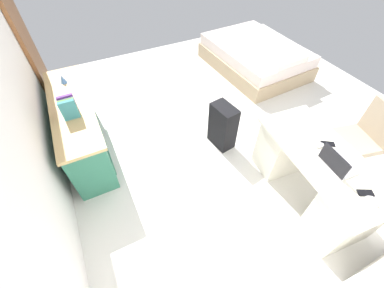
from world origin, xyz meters
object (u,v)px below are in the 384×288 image
(desk, at_px, (313,176))
(desk_lamp, at_px, (384,181))
(suitcase_black, at_px, (223,126))
(credenza, at_px, (80,127))
(cell_phone_by_mouse, at_px, (328,144))
(bed, at_px, (255,57))
(computer_mouse, at_px, (320,145))
(figurine_small, at_px, (63,79))
(laptop, at_px, (337,163))
(office_chair, at_px, (357,143))
(cell_phone_near_laptop, at_px, (366,193))

(desk, xyz_separation_m, desk_lamp, (-0.51, 0.05, 0.60))
(desk, height_order, desk_lamp, desk_lamp)
(suitcase_black, height_order, desk_lamp, desk_lamp)
(credenza, height_order, suitcase_black, credenza)
(suitcase_black, height_order, cell_phone_by_mouse, cell_phone_by_mouse)
(bed, height_order, cell_phone_by_mouse, cell_phone_by_mouse)
(bed, relative_size, computer_mouse, 19.70)
(desk_lamp, bearing_deg, suitcase_black, 13.11)
(bed, xyz_separation_m, suitcase_black, (-1.46, 1.62, 0.08))
(credenza, bearing_deg, bed, -78.41)
(cell_phone_by_mouse, xyz_separation_m, desk_lamp, (-0.61, 0.19, 0.25))
(desk_lamp, xyz_separation_m, figurine_small, (2.95, 2.10, -0.18))
(suitcase_black, bearing_deg, desk, -167.66)
(suitcase_black, distance_m, laptop, 1.43)
(office_chair, bearing_deg, desk_lamp, 125.56)
(suitcase_black, height_order, cell_phone_near_laptop, cell_phone_near_laptop)
(computer_mouse, distance_m, figurine_small, 3.20)
(computer_mouse, bearing_deg, laptop, 170.98)
(bed, relative_size, laptop, 5.98)
(figurine_small, bearing_deg, credenza, -179.83)
(computer_mouse, bearing_deg, cell_phone_by_mouse, -94.35)
(suitcase_black, bearing_deg, credenza, 57.11)
(desk_lamp, bearing_deg, office_chair, -54.44)
(office_chair, xyz_separation_m, bed, (2.51, -0.37, -0.18))
(desk, bearing_deg, credenza, 48.00)
(suitcase_black, height_order, computer_mouse, computer_mouse)
(laptop, bearing_deg, figurine_small, 39.48)
(desk, bearing_deg, cell_phone_by_mouse, -53.54)
(credenza, xyz_separation_m, suitcase_black, (-0.78, -1.71, -0.05))
(office_chair, xyz_separation_m, laptop, (-0.24, 0.84, 0.35))
(figurine_small, bearing_deg, bed, -86.94)
(desk, xyz_separation_m, bed, (2.62, -1.18, -0.14))
(bed, height_order, suitcase_black, suitcase_black)
(credenza, distance_m, laptop, 3.00)
(bed, bearing_deg, suitcase_black, 132.09)
(desk, xyz_separation_m, suitcase_black, (1.16, 0.44, -0.06))
(office_chair, relative_size, computer_mouse, 9.40)
(bed, bearing_deg, credenza, 101.59)
(suitcase_black, distance_m, desk_lamp, 1.83)
(desk, xyz_separation_m, credenza, (1.94, 2.15, -0.01))
(credenza, xyz_separation_m, bed, (0.68, -3.33, -0.13))
(suitcase_black, bearing_deg, computer_mouse, -163.83)
(credenza, distance_m, cell_phone_near_laptop, 3.23)
(cell_phone_by_mouse, relative_size, desk_lamp, 0.39)
(desk, bearing_deg, suitcase_black, 20.78)
(office_chair, bearing_deg, credenza, 58.27)
(desk, relative_size, cell_phone_by_mouse, 11.00)
(office_chair, bearing_deg, figurine_small, 51.74)
(credenza, bearing_deg, desk_lamp, -139.34)
(desk_lamp, bearing_deg, laptop, -3.53)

